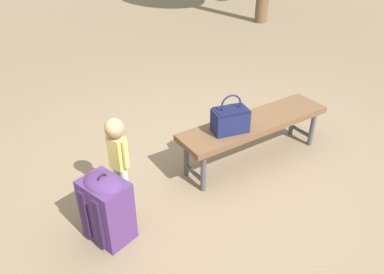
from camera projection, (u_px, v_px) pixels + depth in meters
The scene contains 5 objects.
ground_plane at pixel (211, 177), 3.65m from camera, with size 40.00×40.00×0.00m, color #7F6B51.
park_bench at pixel (255, 125), 3.71m from camera, with size 1.65×0.83×0.45m.
handbag at pixel (230, 119), 3.43m from camera, with size 0.33×0.20×0.37m.
child_standing at pixel (117, 148), 3.10m from camera, with size 0.17×0.18×0.81m.
backpack_large at pixel (107, 206), 2.86m from camera, with size 0.41×0.44×0.60m.
Camera 1 is at (1.02, 2.73, 2.24)m, focal length 35.69 mm.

